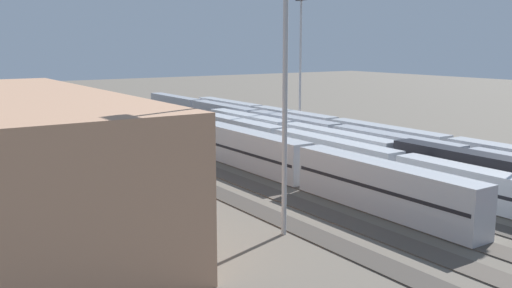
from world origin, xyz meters
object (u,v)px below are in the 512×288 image
object	(u,v)px
train_on_track_2	(326,141)
light_mast_1	(286,31)
light_mast_0	(301,43)
train_on_track_0	(386,138)
train_on_track_1	(332,135)
maintenance_shed	(13,159)
train_on_track_5	(307,166)
train_on_track_3	(387,165)

from	to	relation	value
train_on_track_2	light_mast_1	distance (m)	40.50
light_mast_0	light_mast_1	size ratio (longest dim) A/B	0.94
train_on_track_0	train_on_track_1	bearing A→B (deg)	35.17
train_on_track_0	maintenance_shed	world-z (taller)	maintenance_shed
train_on_track_5	train_on_track_0	world-z (taller)	train_on_track_5
train_on_track_0	train_on_track_3	bearing A→B (deg)	133.94
train_on_track_3	light_mast_0	distance (m)	48.05
train_on_track_1	light_mast_0	world-z (taller)	light_mast_0
train_on_track_0	maintenance_shed	size ratio (longest dim) A/B	2.61
maintenance_shed	train_on_track_3	bearing A→B (deg)	-100.97
train_on_track_2	train_on_track_3	bearing A→B (deg)	163.75
light_mast_1	train_on_track_0	bearing A→B (deg)	-58.04
train_on_track_3	light_mast_1	size ratio (longest dim) A/B	3.23
train_on_track_3	train_on_track_2	bearing A→B (deg)	-16.25
train_on_track_2	light_mast_0	world-z (taller)	light_mast_0
train_on_track_1	maintenance_shed	size ratio (longest dim) A/B	3.03
train_on_track_0	light_mast_1	xyz separation A→B (m)	(-23.09, 37.01, 15.77)
train_on_track_5	train_on_track_0	size ratio (longest dim) A/B	0.39
train_on_track_3	light_mast_1	bearing A→B (deg)	111.42
train_on_track_0	train_on_track_5	bearing A→B (deg)	114.31
train_on_track_3	light_mast_0	world-z (taller)	light_mast_0
light_mast_0	maintenance_shed	size ratio (longest dim) A/B	0.57
light_mast_0	maintenance_shed	world-z (taller)	light_mast_0
train_on_track_0	maintenance_shed	distance (m)	56.61
train_on_track_5	light_mast_1	bearing A→B (deg)	134.48
train_on_track_5	maintenance_shed	size ratio (longest dim) A/B	1.03
train_on_track_2	light_mast_0	size ratio (longest dim) A/B	2.53
train_on_track_3	train_on_track_0	bearing A→B (deg)	-46.06
train_on_track_1	train_on_track_5	bearing A→B (deg)	132.59
train_on_track_0	train_on_track_3	world-z (taller)	train_on_track_3
train_on_track_3	train_on_track_1	bearing A→B (deg)	-24.89
train_on_track_5	train_on_track_0	bearing A→B (deg)	-65.69
train_on_track_2	train_on_track_0	size ratio (longest dim) A/B	0.55
train_on_track_1	light_mast_1	distance (m)	46.72
train_on_track_2	train_on_track_3	size ratio (longest dim) A/B	0.73
train_on_track_2	train_on_track_0	distance (m)	10.36
train_on_track_2	train_on_track_3	xyz separation A→B (m)	(-17.15, 5.00, -0.01)
train_on_track_2	train_on_track_5	bearing A→B (deg)	133.00
train_on_track_5	train_on_track_3	size ratio (longest dim) A/B	0.52
maintenance_shed	train_on_track_2	bearing A→B (deg)	-78.73
train_on_track_0	train_on_track_3	xyz separation A→B (m)	(-14.45, 15.00, 0.07)
train_on_track_5	light_mast_0	distance (m)	50.19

